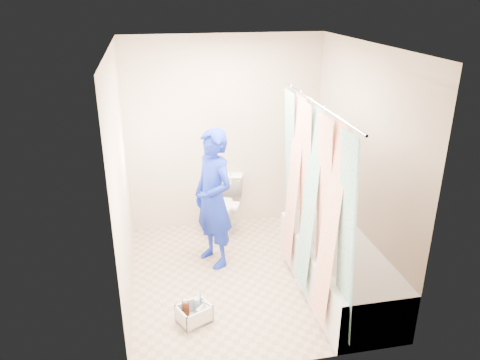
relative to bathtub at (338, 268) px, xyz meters
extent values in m
plane|color=tan|center=(-0.85, 0.43, -0.27)|extent=(2.60, 2.60, 0.00)
cube|color=silver|center=(-0.85, 0.43, 2.13)|extent=(2.40, 2.60, 0.02)
cube|color=tan|center=(-0.85, 1.73, 0.93)|extent=(2.40, 0.02, 2.40)
cube|color=tan|center=(-0.85, -0.88, 0.93)|extent=(2.40, 0.02, 2.40)
cube|color=tan|center=(-2.05, 0.43, 0.93)|extent=(0.02, 2.60, 2.40)
cube|color=tan|center=(0.35, 0.43, 0.93)|extent=(0.02, 2.60, 2.40)
cube|color=silver|center=(0.00, 0.00, -0.02)|extent=(0.70, 1.75, 0.50)
cube|color=white|center=(0.00, 0.00, 0.19)|extent=(0.58, 1.63, 0.06)
cylinder|color=silver|center=(-0.33, 0.00, 1.68)|extent=(0.02, 1.90, 0.02)
cube|color=white|center=(-0.33, 0.00, 0.75)|extent=(0.06, 1.75, 1.80)
imported|color=white|center=(-0.92, 1.51, 0.08)|extent=(0.62, 0.78, 0.69)
cube|color=white|center=(-0.96, 1.40, 0.14)|extent=(0.46, 0.33, 0.03)
cylinder|color=black|center=(-0.91, 1.70, 0.40)|extent=(0.03, 0.03, 0.20)
cylinder|color=gold|center=(-0.91, 1.70, 0.51)|extent=(0.06, 0.06, 0.03)
cylinder|color=silver|center=(-0.79, 1.65, 0.38)|extent=(0.03, 0.03, 0.17)
imported|color=#0F2F99|center=(-1.14, 0.79, 0.51)|extent=(0.58, 0.67, 1.55)
cube|color=silver|center=(-1.48, -0.20, -0.25)|extent=(0.36, 0.33, 0.03)
cube|color=silver|center=(-1.60, -0.25, -0.18)|extent=(0.11, 0.22, 0.17)
cube|color=silver|center=(-1.36, -0.14, -0.18)|extent=(0.11, 0.22, 0.17)
cube|color=silver|center=(-1.43, -0.29, -0.18)|extent=(0.27, 0.14, 0.17)
cube|color=silver|center=(-1.52, -0.10, -0.18)|extent=(0.27, 0.14, 0.17)
cylinder|color=#3A170B|center=(-1.56, -0.19, -0.14)|extent=(0.07, 0.07, 0.19)
cylinder|color=white|center=(-1.45, -0.13, -0.15)|extent=(0.06, 0.06, 0.17)
cylinder|color=beige|center=(-1.44, -0.23, -0.18)|extent=(0.04, 0.04, 0.12)
cylinder|color=#3A170B|center=(-1.52, -0.28, -0.21)|extent=(0.06, 0.06, 0.06)
cylinder|color=gold|center=(-1.52, -0.28, -0.18)|extent=(0.06, 0.06, 0.01)
imported|color=silver|center=(-1.38, -0.20, -0.15)|extent=(0.12, 0.12, 0.18)
camera|label=1|loc=(-1.76, -3.73, 2.60)|focal=35.00mm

